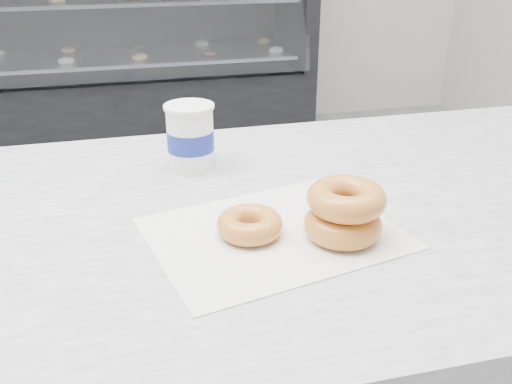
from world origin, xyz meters
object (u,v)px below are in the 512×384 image
display_case (106,72)px  donut_stack (344,212)px  coffee_cup (190,136)px  donut_single (250,224)px

display_case → donut_stack: display_case is taller
donut_stack → coffee_cup: bearing=119.7°
display_case → donut_stack: bearing=-83.0°
donut_single → coffee_cup: (-0.04, 0.26, 0.04)m
display_case → donut_single: (0.22, -2.80, 0.43)m
donut_stack → coffee_cup: coffee_cup is taller
donut_stack → coffee_cup: size_ratio=1.00×
donut_stack → coffee_cup: (-0.17, 0.30, 0.02)m
display_case → donut_stack: (0.35, -2.83, 0.45)m
donut_single → coffee_cup: coffee_cup is taller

